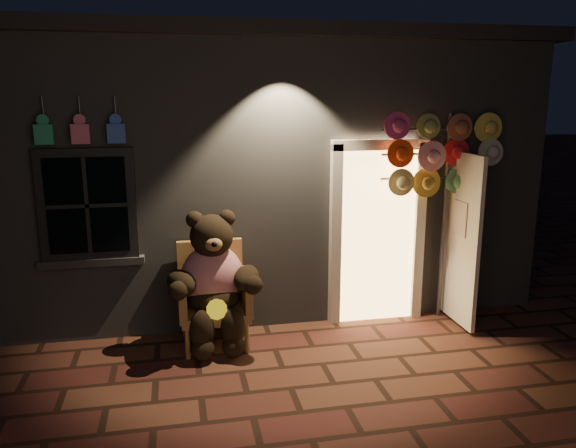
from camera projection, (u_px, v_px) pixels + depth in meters
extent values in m
plane|color=brown|center=(291.00, 388.00, 5.26)|extent=(60.00, 60.00, 0.00)
cube|color=slate|center=(239.00, 163.00, 8.71)|extent=(7.00, 5.00, 3.30)
cube|color=black|center=(236.00, 47.00, 8.32)|extent=(7.30, 5.30, 0.16)
cube|color=black|center=(88.00, 205.00, 5.94)|extent=(1.00, 0.10, 1.20)
cube|color=black|center=(87.00, 205.00, 5.91)|extent=(0.82, 0.06, 1.02)
cube|color=slate|center=(92.00, 262.00, 6.08)|extent=(1.10, 0.14, 0.08)
cube|color=#FFC572|center=(376.00, 235.00, 6.70)|extent=(0.92, 0.10, 2.10)
cube|color=beige|center=(335.00, 238.00, 6.56)|extent=(0.12, 0.12, 2.20)
cube|color=beige|center=(418.00, 234.00, 6.77)|extent=(0.12, 0.12, 2.20)
cube|color=beige|center=(381.00, 145.00, 6.42)|extent=(1.16, 0.12, 0.12)
cube|color=beige|center=(461.00, 239.00, 6.52)|extent=(0.05, 0.80, 2.00)
cube|color=#289466|center=(44.00, 134.00, 5.63)|extent=(0.18, 0.07, 0.20)
cylinder|color=#59595E|center=(43.00, 109.00, 5.63)|extent=(0.02, 0.02, 0.25)
cube|color=#D8597C|center=(81.00, 134.00, 5.70)|extent=(0.18, 0.07, 0.20)
cylinder|color=#59595E|center=(79.00, 109.00, 5.70)|extent=(0.02, 0.02, 0.25)
cube|color=#3253B0|center=(116.00, 133.00, 5.76)|extent=(0.18, 0.07, 0.20)
cylinder|color=#59595E|center=(115.00, 109.00, 5.76)|extent=(0.02, 0.02, 0.25)
cube|color=#A98341|center=(214.00, 311.00, 6.12)|extent=(0.74, 0.69, 0.10)
cube|color=#A98341|center=(210.00, 271.00, 6.33)|extent=(0.73, 0.10, 0.72)
cube|color=#A98341|center=(182.00, 297.00, 5.97)|extent=(0.10, 0.62, 0.41)
cube|color=#A98341|center=(245.00, 292.00, 6.13)|extent=(0.10, 0.62, 0.41)
cylinder|color=#A98341|center=(188.00, 344.00, 5.82)|extent=(0.05, 0.05, 0.33)
cylinder|color=#A98341|center=(247.00, 338.00, 5.96)|extent=(0.05, 0.05, 0.33)
cylinder|color=#A98341|center=(185.00, 322.00, 6.37)|extent=(0.05, 0.05, 0.33)
cylinder|color=#A98341|center=(239.00, 317.00, 6.51)|extent=(0.05, 0.05, 0.33)
ellipsoid|color=red|center=(212.00, 277.00, 6.08)|extent=(0.70, 0.56, 0.71)
ellipsoid|color=black|center=(214.00, 297.00, 6.05)|extent=(0.57, 0.49, 0.34)
sphere|color=black|center=(212.00, 236.00, 5.92)|extent=(0.47, 0.47, 0.46)
sphere|color=black|center=(194.00, 219.00, 5.87)|extent=(0.18, 0.18, 0.18)
sphere|color=black|center=(227.00, 218.00, 5.95)|extent=(0.18, 0.18, 0.18)
ellipsoid|color=olive|center=(214.00, 245.00, 5.73)|extent=(0.18, 0.13, 0.14)
ellipsoid|color=black|center=(181.00, 283.00, 5.79)|extent=(0.41, 0.53, 0.26)
ellipsoid|color=black|center=(247.00, 278.00, 5.94)|extent=(0.39, 0.53, 0.26)
ellipsoid|color=black|center=(202.00, 331.00, 5.78)|extent=(0.26, 0.26, 0.44)
ellipsoid|color=black|center=(233.00, 328.00, 5.85)|extent=(0.26, 0.26, 0.44)
sphere|color=black|center=(203.00, 349.00, 5.77)|extent=(0.24, 0.24, 0.24)
sphere|color=black|center=(234.00, 346.00, 5.84)|extent=(0.24, 0.24, 0.24)
cylinder|color=yellow|center=(217.00, 309.00, 5.77)|extent=(0.22, 0.10, 0.21)
cylinder|color=#59595E|center=(444.00, 218.00, 6.72)|extent=(0.04, 0.04, 2.48)
cylinder|color=#59595E|center=(428.00, 130.00, 6.41)|extent=(1.10, 0.03, 0.03)
cylinder|color=#59595E|center=(427.00, 154.00, 6.47)|extent=(1.10, 0.03, 0.03)
cylinder|color=#59595E|center=(425.00, 178.00, 6.54)|extent=(1.10, 0.03, 0.03)
cylinder|color=#BD3971|center=(399.00, 126.00, 6.27)|extent=(0.31, 0.11, 0.32)
cylinder|color=#97984D|center=(430.00, 126.00, 6.31)|extent=(0.31, 0.11, 0.32)
cylinder|color=#995232|center=(462.00, 126.00, 6.36)|extent=(0.31, 0.11, 0.32)
cylinder|color=#E8CA4A|center=(488.00, 125.00, 6.48)|extent=(0.31, 0.11, 0.32)
cylinder|color=#FF4C16|center=(398.00, 155.00, 6.31)|extent=(0.31, 0.11, 0.32)
cylinder|color=pink|center=(430.00, 155.00, 6.36)|extent=(0.31, 0.11, 0.32)
cylinder|color=red|center=(457.00, 154.00, 6.49)|extent=(0.31, 0.11, 0.32)
cylinder|color=beige|center=(487.00, 153.00, 6.53)|extent=(0.31, 0.11, 0.32)
cylinder|color=#F5D679|center=(398.00, 184.00, 6.36)|extent=(0.31, 0.11, 0.32)
cylinder|color=#B49335|center=(426.00, 182.00, 6.49)|extent=(0.31, 0.11, 0.32)
cylinder|color=#67AE68|center=(457.00, 182.00, 6.53)|extent=(0.31, 0.11, 0.32)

